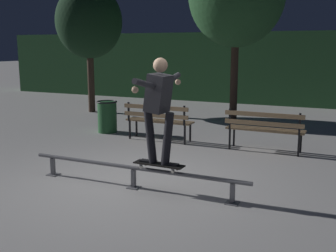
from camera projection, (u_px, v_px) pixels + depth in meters
The scene contains 9 objects.
ground_plane at pixel (140, 184), 6.53m from camera, with size 90.00×90.00×0.00m, color #ADAAA8.
hedge_backdrop at pixel (270, 68), 15.57m from camera, with size 24.00×1.20×2.70m, color #2D5B33.
grind_rail at pixel (133, 171), 6.30m from camera, with size 3.69×0.18×0.35m.
skateboard at pixel (159, 165), 6.09m from camera, with size 0.79×0.22×0.09m.
skateboarder at pixel (159, 102), 5.91m from camera, with size 0.62×1.41×1.56m.
park_bench_leftmost at pixel (158, 118), 9.40m from camera, with size 1.60×0.43×0.88m.
park_bench_left_center at pixel (264, 127), 8.40m from camera, with size 1.60×0.43×0.88m.
tree_far_left at pixel (89, 22), 13.22m from camera, with size 2.14×2.14×4.12m.
trash_can at pixel (107, 116), 10.40m from camera, with size 0.52×0.52×0.80m.
Camera 1 is at (3.00, -5.49, 2.14)m, focal length 43.89 mm.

